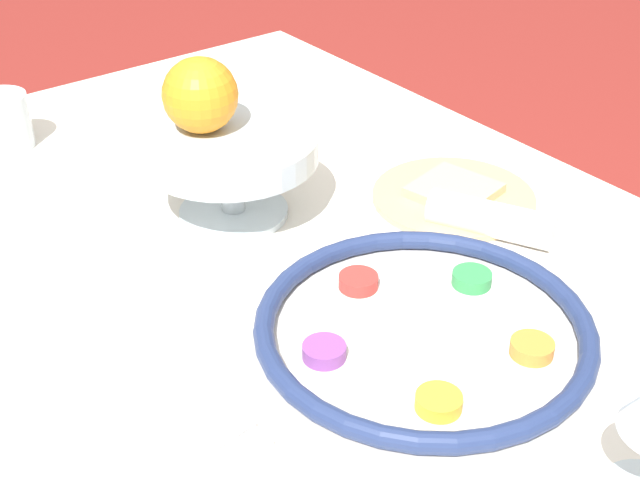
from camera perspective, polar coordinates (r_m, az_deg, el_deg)
The scene contains 8 objects.
seder_plate at distance 0.86m, azimuth 6.67°, elevation -5.77°, with size 0.33×0.33×0.03m.
fruit_stand at distance 1.03m, azimuth -5.56°, elevation 5.51°, with size 0.20×0.20×0.10m.
orange_fruit at distance 1.01m, azimuth -7.68°, elevation 9.18°, with size 0.09×0.09×0.09m.
bread_plate at distance 1.10m, azimuth 8.55°, elevation 2.83°, with size 0.20×0.20×0.02m.
napkin_roll at distance 1.03m, azimuth 11.03°, elevation 1.24°, with size 0.15×0.10×0.04m.
cup_near at distance 1.28m, azimuth -19.65°, elevation 7.15°, with size 0.07×0.07×0.07m.
fork_right at distance 0.75m, azimuth -9.52°, elevation -14.35°, with size 0.04×0.17×0.01m.
spoon at distance 1.06m, azimuth 12.62°, elevation 1.00°, with size 0.15×0.03×0.01m.
Camera 1 is at (-0.57, 0.47, 1.32)m, focal length 50.00 mm.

